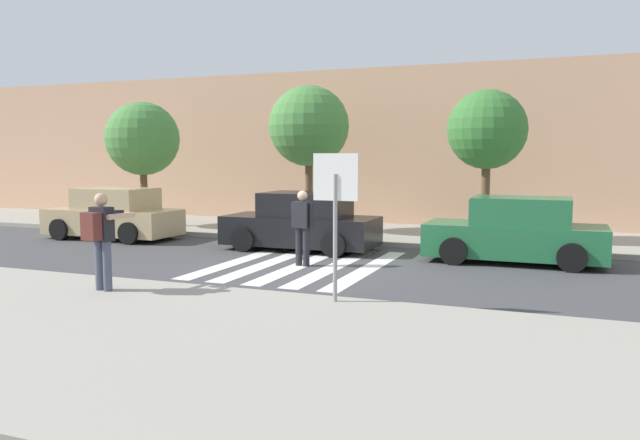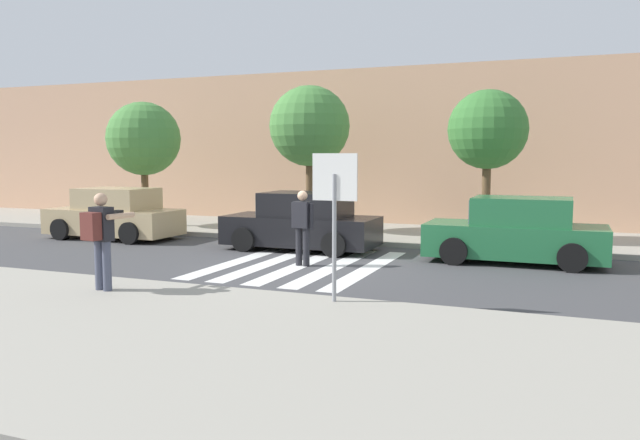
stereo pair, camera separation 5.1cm
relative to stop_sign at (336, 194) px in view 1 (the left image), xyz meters
The scene contains 18 objects.
ground_plane 4.57m from the stop_sign, 121.70° to the left, with size 120.00×120.00×0.00m, color #424244.
sidewalk_near 3.90m from the stop_sign, 129.36° to the right, with size 60.00×6.00×0.14m, color #9E998C.
sidewalk_far 9.95m from the stop_sign, 102.90° to the left, with size 60.00×4.80×0.14m, color #9E998C.
building_facade_far 14.14m from the stop_sign, 98.91° to the left, with size 56.00×4.00×5.61m, color tan.
crosswalk_stripe_0 5.64m from the stop_sign, 135.36° to the left, with size 0.44×5.20×0.01m, color silver.
crosswalk_stripe_1 5.14m from the stop_sign, 128.61° to the left, with size 0.44×5.20×0.01m, color silver.
crosswalk_stripe_2 4.72m from the stop_sign, 120.31° to the left, with size 0.44×5.20×0.01m, color silver.
crosswalk_stripe_3 4.41m from the stop_sign, 110.33° to the left, with size 0.44×5.20×0.01m, color silver.
crosswalk_stripe_4 4.23m from the stop_sign, 98.89° to the left, with size 0.44×5.20×0.01m, color silver.
stop_sign is the anchor object (origin of this frame).
photographer_with_backpack 4.23m from the stop_sign, 169.61° to the right, with size 0.65×0.89×1.72m.
pedestrian_crossing 4.25m from the stop_sign, 120.55° to the left, with size 0.57×0.30×1.72m.
parked_car_tan 11.06m from the stop_sign, 147.94° to the left, with size 4.10×1.92×1.55m.
parked_car_black 6.71m from the stop_sign, 117.90° to the left, with size 4.10×1.92×1.55m.
parked_car_green 6.42m from the stop_sign, 67.64° to the left, with size 4.10×1.92×1.55m.
street_tree_west 12.88m from the stop_sign, 140.67° to the left, with size 2.48×2.48×4.20m.
street_tree_center 9.73m from the stop_sign, 115.07° to the left, with size 2.51×2.51×4.56m.
street_tree_east 8.75m from the stop_sign, 80.98° to the left, with size 2.21×2.21×4.21m.
Camera 1 is at (5.62, -12.95, 2.49)m, focal length 35.00 mm.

